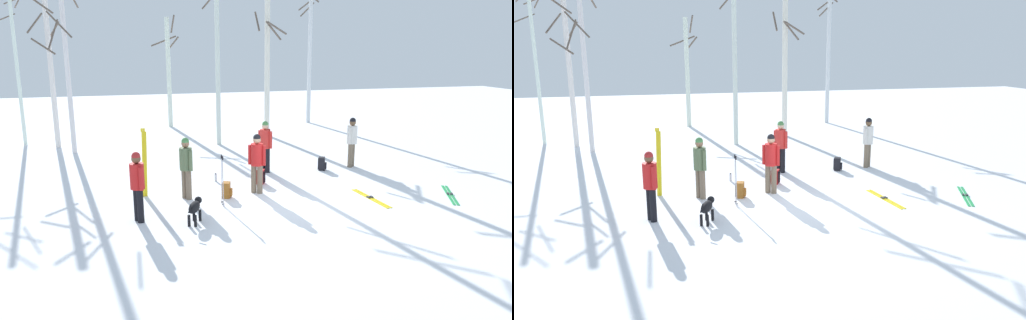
% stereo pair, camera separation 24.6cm
% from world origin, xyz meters
% --- Properties ---
extents(ground_plane, '(60.00, 60.00, 0.00)m').
position_xyz_m(ground_plane, '(0.00, 0.00, 0.00)').
color(ground_plane, white).
extents(person_0, '(0.34, 0.46, 1.72)m').
position_xyz_m(person_0, '(-2.70, 1.61, 0.98)').
color(person_0, '#72604C').
rests_on(person_0, ground_plane).
extents(person_1, '(0.42, 0.38, 1.72)m').
position_xyz_m(person_1, '(3.24, 3.73, 0.98)').
color(person_1, '#72604C').
rests_on(person_1, ground_plane).
extents(person_2, '(0.45, 0.34, 1.72)m').
position_xyz_m(person_2, '(-0.70, 1.62, 0.98)').
color(person_2, '#72604C').
rests_on(person_2, ground_plane).
extents(person_3, '(0.34, 0.49, 1.72)m').
position_xyz_m(person_3, '(-4.03, 0.14, 0.98)').
color(person_3, black).
rests_on(person_3, ground_plane).
extents(person_4, '(0.39, 0.41, 1.72)m').
position_xyz_m(person_4, '(0.15, 3.78, 0.98)').
color(person_4, black).
rests_on(person_4, ground_plane).
extents(dog, '(0.45, 0.83, 0.57)m').
position_xyz_m(dog, '(-2.74, -0.32, 0.39)').
color(dog, black).
rests_on(dog, ground_plane).
extents(ski_pair_planted_0, '(0.19, 0.04, 1.94)m').
position_xyz_m(ski_pair_planted_0, '(-3.79, 2.09, 0.96)').
color(ski_pair_planted_0, yellow).
rests_on(ski_pair_planted_0, ground_plane).
extents(ski_pair_lying_0, '(0.94, 1.72, 0.05)m').
position_xyz_m(ski_pair_lying_0, '(4.53, 0.02, 0.01)').
color(ski_pair_lying_0, green).
rests_on(ski_pair_lying_0, ground_plane).
extents(ski_pair_lying_1, '(0.34, 1.77, 0.05)m').
position_xyz_m(ski_pair_lying_1, '(2.22, 0.31, 0.01)').
color(ski_pair_lying_1, yellow).
rests_on(ski_pair_lying_1, ground_plane).
extents(ski_poles_0, '(0.07, 0.27, 1.36)m').
position_xyz_m(ski_poles_0, '(-1.86, 0.76, 0.73)').
color(ski_poles_0, '#B2B2BC').
rests_on(ski_poles_0, ground_plane).
extents(backpack_0, '(0.34, 0.32, 0.44)m').
position_xyz_m(backpack_0, '(2.09, 3.55, 0.21)').
color(backpack_0, black).
rests_on(backpack_0, ground_plane).
extents(backpack_1, '(0.33, 0.31, 0.44)m').
position_xyz_m(backpack_1, '(-1.62, 1.41, 0.21)').
color(backpack_1, '#99591E').
rests_on(backpack_1, ground_plane).
extents(backpack_2, '(0.34, 0.33, 0.44)m').
position_xyz_m(backpack_2, '(-0.36, 2.50, 0.21)').
color(backpack_2, red).
rests_on(backpack_2, ground_plane).
extents(water_bottle_0, '(0.07, 0.07, 0.25)m').
position_xyz_m(water_bottle_0, '(-1.63, 3.10, 0.12)').
color(water_bottle_0, silver).
rests_on(water_bottle_0, ground_plane).
extents(birch_tree_0, '(1.41, 1.65, 6.86)m').
position_xyz_m(birch_tree_0, '(-8.43, 10.65, 3.49)').
color(birch_tree_0, silver).
rests_on(birch_tree_0, ground_plane).
extents(birch_tree_1, '(1.19, 1.33, 6.19)m').
position_xyz_m(birch_tree_1, '(-7.01, 9.70, 3.23)').
color(birch_tree_1, silver).
rests_on(birch_tree_1, ground_plane).
extents(birch_tree_2, '(1.15, 1.13, 7.04)m').
position_xyz_m(birch_tree_2, '(-6.26, 8.43, 3.60)').
color(birch_tree_2, silver).
rests_on(birch_tree_2, ground_plane).
extents(birch_tree_3, '(1.36, 1.08, 5.50)m').
position_xyz_m(birch_tree_3, '(-2.06, 13.69, 2.83)').
color(birch_tree_3, silver).
rests_on(birch_tree_3, ground_plane).
extents(birch_tree_4, '(1.60, 1.63, 7.45)m').
position_xyz_m(birch_tree_4, '(-0.50, 8.63, 3.92)').
color(birch_tree_4, silver).
rests_on(birch_tree_4, ground_plane).
extents(birch_tree_5, '(1.53, 1.55, 7.80)m').
position_xyz_m(birch_tree_5, '(2.01, 10.05, 4.00)').
color(birch_tree_5, silver).
rests_on(birch_tree_5, ground_plane).
extents(birch_tree_6, '(1.53, 1.44, 7.51)m').
position_xyz_m(birch_tree_6, '(5.20, 13.12, 3.95)').
color(birch_tree_6, silver).
rests_on(birch_tree_6, ground_plane).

